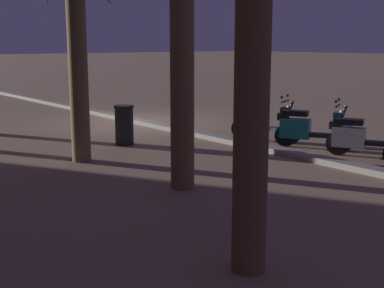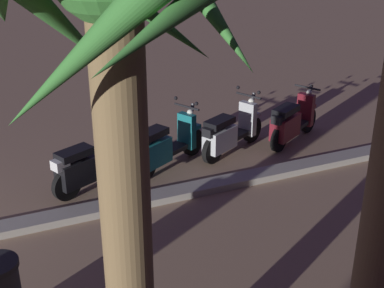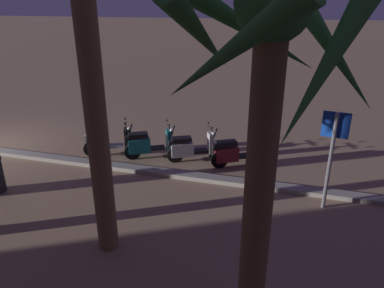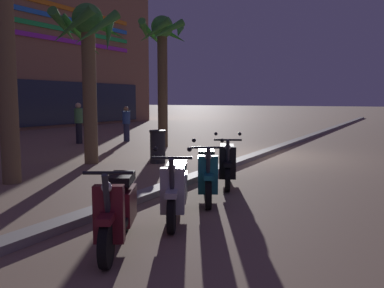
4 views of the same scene
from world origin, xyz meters
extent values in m
cylinder|color=black|center=(-9.29, -1.38, 0.26)|extent=(0.50, 0.34, 0.52)
cylinder|color=black|center=(-8.20, -0.78, 0.26)|extent=(0.50, 0.34, 0.52)
cube|color=black|center=(-8.79, -1.11, 0.32)|extent=(0.66, 0.54, 0.08)
cube|color=maroon|center=(-8.40, -0.89, 0.43)|extent=(0.75, 0.61, 0.44)
cube|color=black|center=(-8.38, -0.88, 0.79)|extent=(0.67, 0.55, 0.12)
cube|color=maroon|center=(-9.13, -1.30, 0.55)|extent=(0.29, 0.37, 0.66)
cube|color=maroon|center=(-9.29, -1.38, 0.55)|extent=(0.36, 0.30, 0.08)
cylinder|color=#333338|center=(-9.20, -1.33, 0.70)|extent=(0.28, 0.20, 0.69)
cylinder|color=black|center=(-9.13, -1.30, 1.02)|extent=(0.31, 0.51, 0.04)
sphere|color=white|center=(-9.22, -1.34, 0.88)|extent=(0.12, 0.12, 0.12)
cube|color=black|center=(-8.13, -0.74, 0.69)|extent=(0.31, 0.29, 0.16)
cylinder|color=black|center=(-7.96, -1.40, 0.26)|extent=(0.51, 0.32, 0.52)
cylinder|color=black|center=(-6.80, -0.82, 0.26)|extent=(0.51, 0.32, 0.52)
cube|color=black|center=(-7.42, -1.13, 0.32)|extent=(0.66, 0.52, 0.08)
cube|color=silver|center=(-7.00, -0.92, 0.41)|extent=(0.75, 0.59, 0.42)
cube|color=black|center=(-6.98, -0.91, 0.75)|extent=(0.67, 0.54, 0.12)
cube|color=silver|center=(-7.80, -1.32, 0.55)|extent=(0.28, 0.37, 0.66)
cube|color=silver|center=(-7.96, -1.40, 0.55)|extent=(0.36, 0.29, 0.08)
cylinder|color=#333338|center=(-7.87, -1.36, 0.70)|extent=(0.28, 0.19, 0.69)
cylinder|color=black|center=(-7.80, -1.32, 1.02)|extent=(0.29, 0.52, 0.04)
sphere|color=white|center=(-7.89, -1.36, 0.88)|extent=(0.12, 0.12, 0.12)
cube|color=black|center=(-6.73, -0.78, 0.65)|extent=(0.30, 0.29, 0.16)
sphere|color=black|center=(-7.67, -1.52, 1.14)|extent=(0.07, 0.07, 0.07)
sphere|color=black|center=(-7.89, -1.10, 1.14)|extent=(0.07, 0.07, 0.07)
cylinder|color=black|center=(-6.62, -1.30, 0.26)|extent=(0.51, 0.34, 0.52)
cylinder|color=black|center=(-5.44, -0.66, 0.26)|extent=(0.51, 0.34, 0.52)
cube|color=black|center=(-6.07, -1.00, 0.32)|extent=(0.66, 0.53, 0.08)
cube|color=#197075|center=(-5.63, -0.77, 0.44)|extent=(0.75, 0.60, 0.45)
cube|color=black|center=(-5.61, -0.76, 0.80)|extent=(0.67, 0.55, 0.12)
cube|color=#197075|center=(-6.46, -1.21, 0.55)|extent=(0.28, 0.37, 0.66)
cube|color=#197075|center=(-6.62, -1.30, 0.55)|extent=(0.36, 0.29, 0.08)
cylinder|color=#333338|center=(-6.53, -1.25, 0.70)|extent=(0.28, 0.20, 0.69)
cylinder|color=black|center=(-6.46, -1.21, 1.02)|extent=(0.30, 0.51, 0.04)
sphere|color=white|center=(-6.55, -1.26, 0.88)|extent=(0.12, 0.12, 0.12)
cube|color=black|center=(-5.37, -0.62, 0.70)|extent=(0.31, 0.29, 0.16)
sphere|color=black|center=(-6.33, -1.42, 1.14)|extent=(0.07, 0.07, 0.07)
sphere|color=black|center=(-6.55, -0.99, 1.14)|extent=(0.07, 0.07, 0.07)
cylinder|color=black|center=(-5.26, -1.06, 0.26)|extent=(0.51, 0.31, 0.52)
cylinder|color=black|center=(-4.07, -0.52, 0.26)|extent=(0.51, 0.31, 0.52)
cube|color=silver|center=(-4.72, -0.81, 0.32)|extent=(0.66, 0.50, 0.08)
cube|color=black|center=(-4.28, -0.61, 0.41)|extent=(0.75, 0.57, 0.42)
cube|color=black|center=(-4.26, -0.60, 0.75)|extent=(0.67, 0.52, 0.12)
cube|color=black|center=(-5.10, -0.99, 0.55)|extent=(0.27, 0.37, 0.66)
cube|color=black|center=(-5.26, -1.06, 0.55)|extent=(0.36, 0.28, 0.08)
cylinder|color=#333338|center=(-5.17, -1.02, 0.70)|extent=(0.29, 0.18, 0.69)
cylinder|color=black|center=(-5.10, -0.99, 1.02)|extent=(0.27, 0.53, 0.04)
sphere|color=white|center=(-5.19, -1.03, 0.88)|extent=(0.12, 0.12, 0.12)
cube|color=silver|center=(-4.00, -0.49, 0.65)|extent=(0.30, 0.28, 0.16)
sphere|color=black|center=(-4.98, -1.20, 1.14)|extent=(0.07, 0.07, 0.07)
sphere|color=black|center=(-5.18, -0.76, 1.14)|extent=(0.07, 0.07, 0.07)
cylinder|color=#939399|center=(-11.09, 0.71, 1.20)|extent=(0.09, 0.09, 2.40)
cube|color=#1947B7|center=(-11.10, 0.65, 2.10)|extent=(0.60, 0.11, 0.60)
cube|color=white|center=(-11.10, 0.64, 2.10)|extent=(0.33, 0.06, 0.33)
cylinder|color=olive|center=(-6.77, 3.45, 3.21)|extent=(0.40, 0.40, 6.42)
cylinder|color=brown|center=(-9.80, 4.89, 2.33)|extent=(0.37, 0.37, 4.65)
sphere|color=#337A33|center=(-9.80, 4.89, 4.65)|extent=(0.81, 0.81, 0.81)
cone|color=#337A33|center=(-9.02, 4.74, 4.31)|extent=(0.60, 1.75, 1.14)
cone|color=#337A33|center=(-9.47, 5.56, 4.24)|extent=(1.61, 0.99, 1.26)
cone|color=#337A33|center=(-10.35, 5.23, 4.11)|extent=(1.03, 1.41, 1.48)
cone|color=#337A33|center=(-10.40, 4.47, 4.22)|extent=(1.16, 1.51, 1.30)
cone|color=#337A33|center=(-9.55, 4.14, 4.30)|extent=(1.72, 0.81, 1.15)
camera|label=1|loc=(-13.56, 8.68, 2.42)|focal=48.98mm
camera|label=2|loc=(-2.91, 7.22, 4.33)|focal=50.05mm
camera|label=3|loc=(-10.05, 8.79, 4.67)|focal=33.38mm
camera|label=4|loc=(-12.58, -4.24, 1.83)|focal=37.93mm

